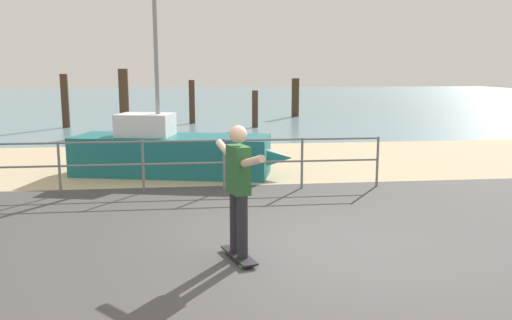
# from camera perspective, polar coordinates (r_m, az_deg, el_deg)

# --- Properties ---
(ground_plane) EXTENTS (24.00, 10.00, 0.04)m
(ground_plane) POSITION_cam_1_polar(r_m,az_deg,el_deg) (6.38, 7.75, -12.57)
(ground_plane) COLOR #474444
(ground_plane) RESTS_ON ground
(beach_strip) EXTENTS (24.00, 6.00, 0.04)m
(beach_strip) POSITION_cam_1_polar(r_m,az_deg,el_deg) (14.00, -0.41, -0.09)
(beach_strip) COLOR tan
(beach_strip) RESTS_ON ground
(sea_surface) EXTENTS (72.00, 50.00, 0.04)m
(sea_surface) POSITION_cam_1_polar(r_m,az_deg,el_deg) (41.80, -4.69, 6.54)
(sea_surface) COLOR slate
(sea_surface) RESTS_ON ground
(railing_fence) EXTENTS (9.48, 0.05, 1.05)m
(railing_fence) POSITION_cam_1_polar(r_m,az_deg,el_deg) (10.50, -12.08, 0.17)
(railing_fence) COLOR slate
(railing_fence) RESTS_ON ground
(sailboat) EXTENTS (5.07, 2.40, 5.17)m
(sailboat) POSITION_cam_1_polar(r_m,az_deg,el_deg) (12.20, -8.31, 0.80)
(sailboat) COLOR #19666B
(sailboat) RESTS_ON ground
(skateboard) EXTENTS (0.42, 0.82, 0.08)m
(skateboard) POSITION_cam_1_polar(r_m,az_deg,el_deg) (6.86, -1.85, -10.23)
(skateboard) COLOR black
(skateboard) RESTS_ON ground
(skateboarder) EXTENTS (0.51, 1.41, 1.65)m
(skateboarder) POSITION_cam_1_polar(r_m,az_deg,el_deg) (6.60, -1.90, -2.46)
(skateboarder) COLOR #26262B
(skateboarder) RESTS_ON skateboard
(groyne_post_0) EXTENTS (0.30, 0.30, 2.18)m
(groyne_post_0) POSITION_cam_1_polar(r_m,az_deg,el_deg) (22.95, -19.85, 5.98)
(groyne_post_0) COLOR #422D1E
(groyne_post_0) RESTS_ON ground
(groyne_post_1) EXTENTS (0.36, 0.36, 2.39)m
(groyne_post_1) POSITION_cam_1_polar(r_m,az_deg,el_deg) (20.84, -14.01, 6.21)
(groyne_post_1) COLOR #422D1E
(groyne_post_1) RESTS_ON ground
(groyne_post_2) EXTENTS (0.26, 0.26, 1.90)m
(groyne_post_2) POSITION_cam_1_polar(r_m,az_deg,el_deg) (23.40, -6.90, 6.21)
(groyne_post_2) COLOR #422D1E
(groyne_post_2) RESTS_ON ground
(groyne_post_3) EXTENTS (0.25, 0.25, 1.52)m
(groyne_post_3) POSITION_cam_1_polar(r_m,az_deg,el_deg) (21.72, -0.11, 5.49)
(groyne_post_3) COLOR #422D1E
(groyne_post_3) RESTS_ON ground
(groyne_post_4) EXTENTS (0.37, 0.37, 1.91)m
(groyne_post_4) POSITION_cam_1_polar(r_m,az_deg,el_deg) (26.61, 4.25, 6.70)
(groyne_post_4) COLOR #422D1E
(groyne_post_4) RESTS_ON ground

